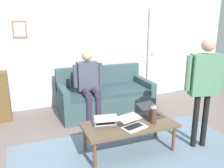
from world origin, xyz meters
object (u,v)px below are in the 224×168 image
object	(u,v)px
person_standing	(205,80)
person_seated	(89,81)
french_press	(154,115)
laptop_right	(133,124)
laptop_left	(105,121)
interior_door	(163,53)
couch	(104,97)
coffee_table	(129,126)
laptop_center	(150,112)

from	to	relation	value
person_standing	person_seated	xyz separation A→B (m)	(1.23, -1.56, -0.29)
french_press	person_standing	size ratio (longest dim) A/B	0.17
laptop_right	person_standing	size ratio (longest dim) A/B	0.25
laptop_left	person_standing	world-z (taller)	person_standing
french_press	person_seated	xyz separation A→B (m)	(0.53, -1.41, 0.18)
interior_door	couch	size ratio (longest dim) A/B	1.14
interior_door	french_press	distance (m)	2.79
laptop_right	person_seated	bearing A→B (deg)	-81.59
couch	french_press	bearing A→B (deg)	95.16
interior_door	coffee_table	xyz separation A→B (m)	(1.89, 2.15, -0.65)
coffee_table	laptop_center	distance (m)	0.46
laptop_center	laptop_right	xyz separation A→B (m)	(0.43, 0.26, -0.00)
laptop_center	laptop_right	bearing A→B (deg)	31.28
laptop_right	person_seated	distance (m)	1.45
interior_door	laptop_left	xyz separation A→B (m)	(2.21, 2.04, -0.56)
laptop_center	french_press	bearing A→B (deg)	68.29
coffee_table	french_press	distance (m)	0.37
laptop_left	laptop_right	size ratio (longest dim) A/B	0.91
interior_door	french_press	size ratio (longest dim) A/B	7.58
coffee_table	laptop_left	distance (m)	0.35
laptop_right	french_press	bearing A→B (deg)	179.13
laptop_left	person_seated	xyz separation A→B (m)	(-0.10, -1.19, 0.26)
coffee_table	laptop_right	distance (m)	0.13
person_seated	interior_door	bearing A→B (deg)	-158.14
couch	french_press	distance (m)	1.67
coffee_table	laptop_left	size ratio (longest dim) A/B	3.59
laptop_right	french_press	world-z (taller)	french_press
french_press	laptop_right	bearing A→B (deg)	-0.87
laptop_right	french_press	distance (m)	0.33
couch	person_seated	distance (m)	0.61
person_standing	laptop_left	bearing A→B (deg)	-15.44
laptop_left	coffee_table	bearing A→B (deg)	160.14
interior_door	laptop_center	bearing A→B (deg)	53.67
interior_door	couch	world-z (taller)	interior_door
couch	person_seated	bearing A→B (deg)	30.70
interior_door	person_standing	world-z (taller)	interior_door
coffee_table	laptop_left	bearing A→B (deg)	-19.86
laptop_left	person_seated	size ratio (longest dim) A/B	0.28
coffee_table	laptop_right	world-z (taller)	laptop_right
laptop_center	laptop_left	bearing A→B (deg)	3.34
laptop_center	french_press	xyz separation A→B (m)	(0.11, 0.26, 0.08)
coffee_table	laptop_center	xyz separation A→B (m)	(-0.42, -0.16, 0.09)
laptop_right	laptop_center	bearing A→B (deg)	-148.72
coffee_table	french_press	world-z (taller)	french_press
person_seated	coffee_table	bearing A→B (deg)	99.20
laptop_right	person_standing	xyz separation A→B (m)	(-1.02, 0.15, 0.56)
person_seated	laptop_right	bearing A→B (deg)	98.41
laptop_left	person_standing	xyz separation A→B (m)	(-1.33, 0.37, 0.56)
laptop_left	french_press	distance (m)	0.68
laptop_left	french_press	world-z (taller)	french_press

